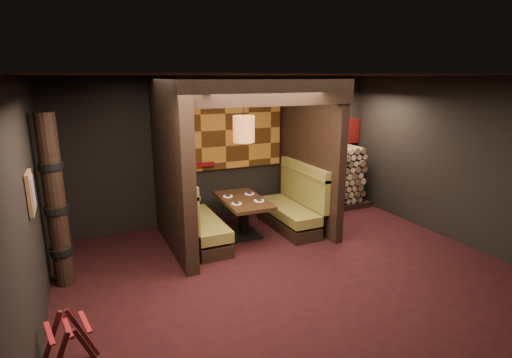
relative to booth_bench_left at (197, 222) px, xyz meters
The scene contains 23 objects.
floor 1.95m from the booth_bench_left, 59.77° to the right, with size 6.50×5.50×0.02m, color black.
ceiling 3.11m from the booth_bench_left, 59.77° to the right, with size 6.50×5.50×0.02m, color black.
wall_back 1.79m from the booth_bench_left, 49.10° to the left, with size 6.50×0.02×2.85m, color black.
wall_front 4.63m from the booth_bench_left, 77.70° to the right, with size 6.50×0.02×2.85m, color black.
wall_left 3.01m from the booth_bench_left, 144.33° to the right, with size 0.02×5.50×2.85m, color black.
wall_right 4.65m from the booth_bench_left, 21.35° to the right, with size 0.02×5.50×2.85m, color black.
partition_left 1.10m from the booth_bench_left, behind, with size 0.20×2.20×2.85m, color black.
partition_right 2.48m from the booth_bench_left, ahead, with size 0.15×2.10×2.85m, color black.
header_beam 2.60m from the booth_bench_left, 45.41° to the right, with size 2.85×0.18×0.44m, color black.
tapa_back_panel 2.00m from the booth_bench_left, 48.54° to the left, with size 2.40×0.06×1.55m, color #A76C26.
tapa_side_panel 1.48m from the booth_bench_left, 146.90° to the left, with size 0.04×1.85×1.45m, color #A76C26.
lacquer_shelf 1.32m from the booth_bench_left, 70.12° to the left, with size 0.60×0.12×0.07m, color #5E0911.
booth_bench_left is the anchor object (origin of this frame).
booth_bench_right 1.89m from the booth_bench_left, ahead, with size 0.68×1.60×1.14m.
dining_table 0.88m from the booth_bench_left, ahead, with size 0.77×1.36×0.71m.
place_settings 0.93m from the booth_bench_left, ahead, with size 0.62×0.65×0.03m.
pendant_lamp 1.80m from the booth_bench_left, ahead, with size 0.37×0.37×1.11m.
framed_picture 3.00m from the booth_bench_left, 145.49° to the right, with size 0.05×0.36×0.46m.
luggage_rack 3.26m from the booth_bench_left, 128.01° to the right, with size 0.68×0.53×0.66m.
totem_column 2.30m from the booth_bench_left, 165.25° to the right, with size 0.31×0.31×2.40m.
firewood_stack 3.33m from the booth_bench_left, 12.17° to the left, with size 1.73×0.70×1.36m.
mosaic_header 3.63m from the booth_bench_left, 17.60° to the left, with size 1.83×0.10×0.56m, color maroon.
bay_front_post 2.58m from the booth_bench_left, ahead, with size 0.08×0.08×2.85m, color black.
Camera 1 is at (-2.72, -4.66, 2.83)m, focal length 28.00 mm.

